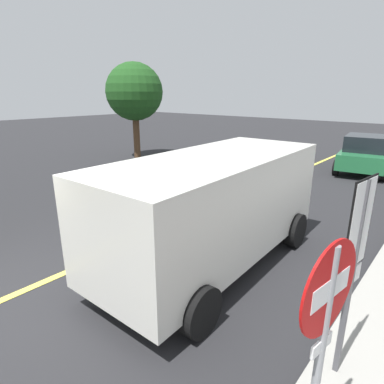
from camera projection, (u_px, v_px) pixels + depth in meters
name	position (u px, v px, depth m)	size (l,w,h in m)	color
ground_plane	(24.00, 291.00, 5.55)	(80.00, 80.00, 0.00)	#262628
lane_marking_centre	(152.00, 235.00, 7.72)	(28.00, 0.16, 0.01)	#E0D14C
stop_sign	(324.00, 330.00, 2.39)	(0.75, 0.14, 2.34)	gray
speed_limit_sign	(356.00, 248.00, 3.31)	(0.54, 0.09, 2.52)	#4C4C51
white_van	(213.00, 204.00, 6.09)	(5.28, 2.44, 2.20)	silver
car_green_behind_van	(365.00, 154.00, 13.75)	(4.10, 2.43, 1.61)	#236B3D
tree_left_verge	(134.00, 92.00, 16.11)	(2.88, 2.88, 4.82)	#513823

